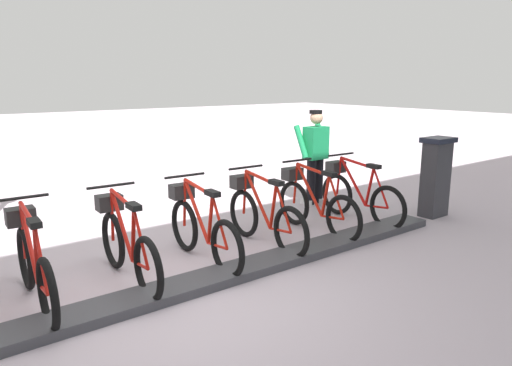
{
  "coord_description": "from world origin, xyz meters",
  "views": [
    {
      "loc": [
        -4.12,
        2.03,
        2.17
      ],
      "look_at": [
        0.5,
        -1.48,
        0.9
      ],
      "focal_mm": 33.26,
      "sensor_mm": 36.0,
      "label": 1
    }
  ],
  "objects": [
    {
      "name": "bike_docked_4",
      "position": [
        0.62,
        0.2,
        0.43
      ],
      "size": [
        1.72,
        0.54,
        1.02
      ],
      "color": "black",
      "rests_on": "ground"
    },
    {
      "name": "bike_docked_2",
      "position": [
        0.62,
        -1.69,
        0.43
      ],
      "size": [
        1.72,
        0.54,
        1.02
      ],
      "color": "black",
      "rests_on": "ground"
    },
    {
      "name": "bike_docked_1",
      "position": [
        0.62,
        -2.63,
        0.43
      ],
      "size": [
        1.72,
        0.54,
        1.02
      ],
      "color": "black",
      "rests_on": "ground"
    },
    {
      "name": "dock_rail_base",
      "position": [
        0.0,
        0.0,
        0.05
      ],
      "size": [
        0.44,
        8.33,
        0.1
      ],
      "primitive_type": "cube",
      "color": "#47474C",
      "rests_on": "ground"
    },
    {
      "name": "payment_kiosk",
      "position": [
        0.05,
        -4.76,
        0.67
      ],
      "size": [
        0.36,
        0.52,
        1.28
      ],
      "color": "#38383D",
      "rests_on": "ground"
    },
    {
      "name": "bike_docked_3",
      "position": [
        0.62,
        -0.74,
        0.43
      ],
      "size": [
        1.72,
        0.54,
        1.02
      ],
      "color": "black",
      "rests_on": "ground"
    },
    {
      "name": "ground_plane",
      "position": [
        0.0,
        0.0,
        0.0
      ],
      "size": [
        60.0,
        60.0,
        0.0
      ],
      "primitive_type": "plane",
      "color": "silver"
    },
    {
      "name": "worker_near_rack",
      "position": [
        1.75,
        -3.73,
        0.91
      ],
      "size": [
        0.47,
        0.63,
        1.66
      ],
      "color": "white",
      "rests_on": "ground"
    },
    {
      "name": "bike_docked_5",
      "position": [
        0.62,
        1.14,
        0.43
      ],
      "size": [
        1.72,
        0.54,
        1.02
      ],
      "color": "black",
      "rests_on": "ground"
    },
    {
      "name": "bike_docked_0",
      "position": [
        0.62,
        -3.57,
        0.43
      ],
      "size": [
        1.72,
        0.54,
        1.02
      ],
      "color": "black",
      "rests_on": "ground"
    }
  ]
}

